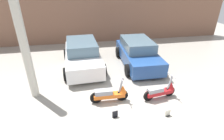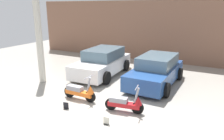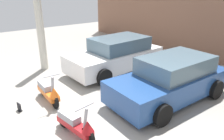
{
  "view_description": "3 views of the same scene",
  "coord_description": "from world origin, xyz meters",
  "views": [
    {
      "loc": [
        -1.99,
        -4.96,
        4.29
      ],
      "look_at": [
        -0.65,
        2.12,
        0.62
      ],
      "focal_mm": 28.0,
      "sensor_mm": 36.0,
      "label": 1
    },
    {
      "loc": [
        3.87,
        -6.08,
        3.64
      ],
      "look_at": [
        -0.51,
        2.45,
        0.85
      ],
      "focal_mm": 35.0,
      "sensor_mm": 36.0,
      "label": 2
    },
    {
      "loc": [
        5.12,
        -1.52,
        3.47
      ],
      "look_at": [
        0.02,
        2.35,
        0.99
      ],
      "focal_mm": 35.0,
      "sensor_mm": 36.0,
      "label": 3
    }
  ],
  "objects": [
    {
      "name": "scooter_front_right",
      "position": [
        1.06,
        0.47,
        0.35
      ],
      "size": [
        1.43,
        0.54,
        1.0
      ],
      "rotation": [
        0.0,
        0.0,
        0.15
      ],
      "color": "black",
      "rests_on": "ground_plane"
    },
    {
      "name": "scooter_front_left",
      "position": [
        -0.98,
        0.61,
        0.37
      ],
      "size": [
        1.51,
        0.54,
        1.05
      ],
      "rotation": [
        0.0,
        0.0,
        -0.02
      ],
      "color": "black",
      "rests_on": "ground_plane"
    },
    {
      "name": "support_column_side",
      "position": [
        -4.03,
        1.63,
        2.04
      ],
      "size": [
        0.31,
        0.31,
        4.07
      ],
      "primitive_type": "cylinder",
      "color": "beige",
      "rests_on": "ground_plane"
    },
    {
      "name": "placard_near_left_scooter",
      "position": [
        -1.0,
        -0.31,
        0.11
      ],
      "size": [
        0.2,
        0.15,
        0.26
      ],
      "rotation": [
        0.0,
        0.0,
        0.19
      ],
      "color": "black",
      "rests_on": "ground_plane"
    },
    {
      "name": "car_rear_center",
      "position": [
        1.15,
        3.85,
        0.67
      ],
      "size": [
        2.07,
        4.16,
        1.4
      ],
      "rotation": [
        0.0,
        0.0,
        -1.59
      ],
      "color": "navy",
      "rests_on": "ground_plane"
    },
    {
      "name": "car_rear_left",
      "position": [
        -1.94,
        4.07,
        0.69
      ],
      "size": [
        2.18,
        4.3,
        1.43
      ],
      "rotation": [
        0.0,
        0.0,
        -1.53
      ],
      "color": "white",
      "rests_on": "ground_plane"
    },
    {
      "name": "placard_near_right_scooter",
      "position": [
        0.85,
        -0.59,
        0.11
      ],
      "size": [
        0.2,
        0.14,
        0.26
      ],
      "rotation": [
        0.0,
        0.0,
        0.12
      ],
      "color": "black",
      "rests_on": "ground_plane"
    },
    {
      "name": "wall_back",
      "position": [
        0.0,
        8.47,
        2.04
      ],
      "size": [
        19.6,
        0.12,
        4.07
      ],
      "primitive_type": "cube",
      "color": "#845B47",
      "rests_on": "ground_plane"
    },
    {
      "name": "ground_plane",
      "position": [
        0.0,
        0.0,
        0.0
      ],
      "size": [
        28.0,
        28.0,
        0.0
      ],
      "primitive_type": "plane",
      "color": "#9E998E"
    }
  ]
}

